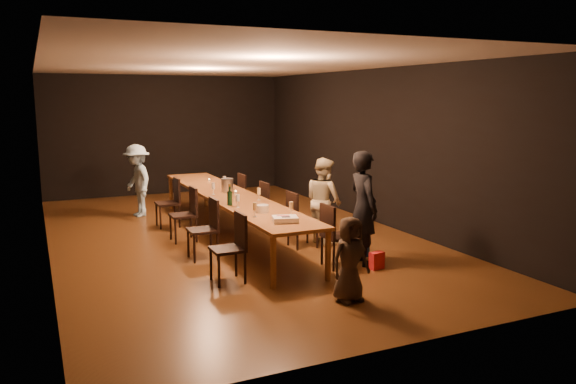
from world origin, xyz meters
name	(u,v)px	position (x,y,z in m)	size (l,w,h in m)	color
ground	(231,236)	(0.00, 0.00, 0.00)	(10.00, 10.00, 0.00)	#3F240F
room_shell	(229,119)	(0.00, 0.00, 2.08)	(6.04, 10.04, 3.02)	black
table	(230,197)	(0.00, 0.00, 0.70)	(0.90, 6.00, 0.75)	brown
chair_right_0	(339,235)	(0.85, -2.40, 0.47)	(0.42, 0.42, 0.93)	black
chair_right_1	(303,219)	(0.85, -1.20, 0.47)	(0.42, 0.42, 0.93)	black
chair_right_2	(274,207)	(0.85, 0.00, 0.47)	(0.42, 0.42, 0.93)	black
chair_right_3	(251,196)	(0.85, 1.20, 0.47)	(0.42, 0.42, 0.93)	black
chair_left_0	(227,248)	(-0.85, -2.40, 0.47)	(0.42, 0.42, 0.93)	black
chair_left_1	(202,229)	(-0.85, -1.20, 0.47)	(0.42, 0.42, 0.93)	black
chair_left_2	(183,214)	(-0.85, 0.00, 0.47)	(0.42, 0.42, 0.93)	black
chair_left_3	(167,203)	(-0.85, 1.20, 0.47)	(0.42, 0.42, 0.93)	black
woman_birthday	(363,208)	(1.25, -2.41, 0.84)	(0.62, 0.40, 1.69)	black
woman_tan	(324,200)	(1.31, -1.07, 0.73)	(0.71, 0.55, 1.45)	beige
man_blue	(137,181)	(-1.19, 2.40, 0.75)	(0.97, 0.56, 1.50)	#9AC9EF
child	(350,259)	(0.27, -3.68, 0.52)	(0.51, 0.33, 1.04)	#3F3023
gift_bag_red	(377,261)	(1.28, -2.75, 0.13)	(0.21, 0.12, 0.25)	red
gift_bag_blue	(360,246)	(1.41, -2.08, 0.16)	(0.26, 0.17, 0.33)	#2855AD
birthday_cake	(285,219)	(-0.02, -2.42, 0.79)	(0.40, 0.36, 0.08)	white
plate_stack	(262,209)	(-0.06, -1.67, 0.81)	(0.20, 0.20, 0.11)	white
champagne_bottle	(230,195)	(-0.32, -0.95, 0.92)	(0.08, 0.08, 0.34)	black
ice_bucket	(227,185)	(0.06, 0.31, 0.87)	(0.22, 0.22, 0.24)	#BBBBC0
wineglass_0	(255,210)	(-0.27, -1.93, 0.85)	(0.06, 0.06, 0.21)	beige
wineglass_1	(291,209)	(0.23, -2.08, 0.85)	(0.06, 0.06, 0.21)	beige
wineglass_2	(238,201)	(-0.26, -1.16, 0.85)	(0.06, 0.06, 0.21)	silver
wineglass_3	(259,194)	(0.27, -0.72, 0.85)	(0.06, 0.06, 0.21)	beige
wineglass_4	(213,189)	(-0.26, 0.14, 0.85)	(0.06, 0.06, 0.21)	silver
wineglass_5	(224,182)	(0.19, 0.87, 0.85)	(0.06, 0.06, 0.21)	silver
tealight_near	(294,219)	(0.15, -2.36, 0.77)	(0.05, 0.05, 0.03)	#B2B7B2
tealight_mid	(236,192)	(0.15, 0.12, 0.77)	(0.05, 0.05, 0.03)	#B2B7B2
tealight_far	(209,180)	(0.15, 1.77, 0.77)	(0.05, 0.05, 0.03)	#B2B7B2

